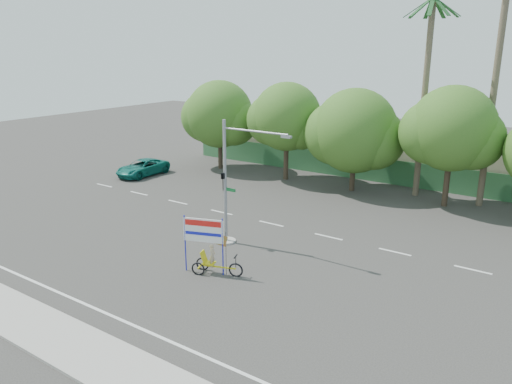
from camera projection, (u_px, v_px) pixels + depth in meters
The scene contains 14 objects.
ground at pixel (216, 278), 24.03m from camera, with size 120.00×120.00×0.00m, color #33302D.
sidewalk_near at pixel (86, 353), 18.08m from camera, with size 50.00×2.40×0.12m, color gray.
fence at pixel (381, 171), 40.77m from camera, with size 38.00×0.08×2.00m, color #336B3D.
building_left at pixel (302, 138), 49.49m from camera, with size 12.00×8.00×4.00m, color beige.
building_right at pixel (499, 163), 39.76m from camera, with size 14.00×8.00×3.60m, color beige.
tree_far_left at pixel (219, 116), 44.59m from camera, with size 7.14×6.00×7.96m.
tree_left at pixel (286, 119), 40.70m from camera, with size 6.66×5.60×8.07m.
tree_center at pixel (354, 133), 37.60m from camera, with size 7.62×6.40×7.85m.
tree_right at pixel (451, 132), 33.58m from camera, with size 6.90×5.80×8.36m.
palm_tall at pixel (499, 51), 32.19m from camera, with size 3.73×3.79×17.45m.
palm_short at pixel (426, 74), 35.09m from camera, with size 3.73×3.79×14.45m.
traffic_signal at pixel (230, 194), 27.56m from camera, with size 4.72×1.10×7.00m.
trike_billboard at pixel (209, 251), 24.25m from camera, with size 2.86×1.28×2.95m.
pickup_truck at pixel (143, 168), 43.16m from camera, with size 2.27×4.93×1.37m, color #0E6659.
Camera 1 is at (13.98, -16.98, 10.71)m, focal length 35.00 mm.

